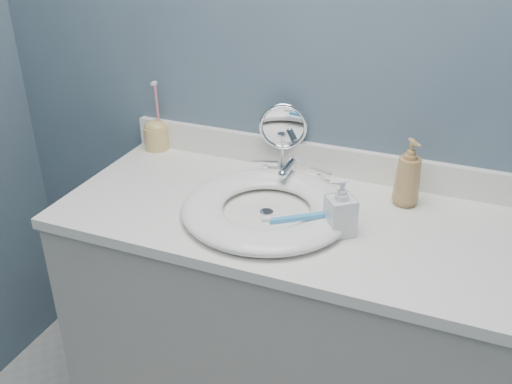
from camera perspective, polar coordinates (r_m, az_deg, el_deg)
The scene contains 12 objects.
back_wall at distance 1.64m, azimuth 6.79°, elevation 12.29°, with size 2.20×0.02×2.40m, color slate.
vanity_cabinet at distance 1.79m, azimuth 2.83°, elevation -14.75°, with size 1.20×0.55×0.85m, color #ACA79D.
countertop at distance 1.52m, azimuth 3.22°, elevation -2.53°, with size 1.22×0.57×0.03m, color white.
backsplash at distance 1.72m, azimuth 6.16°, elevation 3.35°, with size 1.22×0.02×0.09m, color white.
basin at distance 1.50m, azimuth 1.07°, elevation -1.59°, with size 0.45×0.45×0.04m, color white, non-canonical shape.
drain at distance 1.50m, azimuth 1.06°, elevation -2.08°, with size 0.04×0.04×0.01m, color silver.
faucet at distance 1.66m, azimuth 3.53°, elevation 1.80°, with size 0.25×0.13×0.07m.
makeup_mirror at distance 1.70m, azimuth 2.71°, elevation 5.80°, with size 0.14×0.08×0.21m.
soap_bottle_amber at distance 1.57m, azimuth 15.01°, elevation 1.88°, with size 0.07×0.07×0.19m, color #AA804C.
soap_bottle_clear at distance 1.40m, azimuth 8.49°, elevation -1.51°, with size 0.07×0.07×0.15m, color silver.
toothbrush_holder at distance 1.90m, azimuth -9.95°, elevation 5.77°, with size 0.08×0.08×0.23m.
toothbrush_lying at distance 1.40m, azimuth 4.13°, elevation -2.63°, with size 0.15×0.11×0.02m.
Camera 1 is at (0.41, -0.27, 1.64)m, focal length 40.00 mm.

